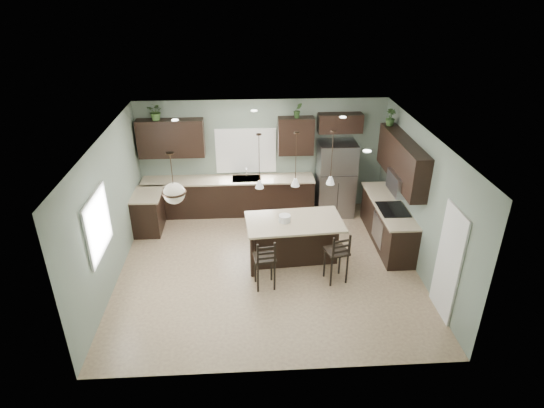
{
  "coord_description": "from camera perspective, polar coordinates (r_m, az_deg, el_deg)",
  "views": [
    {
      "loc": [
        -0.39,
        -7.76,
        5.38
      ],
      "look_at": [
        0.1,
        0.4,
        1.25
      ],
      "focal_mm": 30.0,
      "sensor_mm": 36.0,
      "label": 1
    }
  ],
  "objects": [
    {
      "name": "serving_dish",
      "position": [
        9.16,
        1.59,
        -1.82
      ],
      "size": [
        0.24,
        0.24,
        0.14
      ],
      "primitive_type": "cylinder",
      "color": "silver",
      "rests_on": "kitchen_island"
    },
    {
      "name": "right_upper_cabs",
      "position": [
        9.84,
        15.98,
        5.32
      ],
      "size": [
        0.34,
        2.35,
        0.9
      ],
      "primitive_type": "cube",
      "color": "black",
      "rests_on": "room_shell"
    },
    {
      "name": "microwave",
      "position": [
        9.73,
        15.9,
        2.53
      ],
      "size": [
        0.4,
        0.75,
        0.4
      ],
      "primitive_type": "cube",
      "color": "gray",
      "rests_on": "right_upper_cabs"
    },
    {
      "name": "back_upper_left",
      "position": [
        11.04,
        -12.56,
        8.05
      ],
      "size": [
        1.55,
        0.34,
        0.9
      ],
      "primitive_type": "cube",
      "color": "black",
      "rests_on": "room_shell"
    },
    {
      "name": "ground",
      "position": [
        9.45,
        -0.46,
        -7.9
      ],
      "size": [
        6.0,
        6.0,
        0.0
      ],
      "primitive_type": "plane",
      "color": "#9E8466",
      "rests_on": "ground"
    },
    {
      "name": "plant_back_right",
      "position": [
        10.75,
        3.26,
        11.67
      ],
      "size": [
        0.22,
        0.18,
        0.36
      ],
      "primitive_type": "imported",
      "rotation": [
        0.0,
        0.0,
        0.12
      ],
      "color": "#2A481F",
      "rests_on": "back_upper_right"
    },
    {
      "name": "back_countertop",
      "position": [
        11.13,
        -5.52,
        3.05
      ],
      "size": [
        4.2,
        0.66,
        0.04
      ],
      "primitive_type": "cube",
      "color": "#BDAD8E",
      "rests_on": "back_lower_cabs"
    },
    {
      "name": "left_return_cabs",
      "position": [
        10.92,
        -15.26,
        -1.07
      ],
      "size": [
        0.6,
        0.9,
        0.9
      ],
      "primitive_type": "cube",
      "color": "black",
      "rests_on": "ground"
    },
    {
      "name": "room_shell",
      "position": [
        8.6,
        -0.51,
        1.45
      ],
      "size": [
        6.0,
        6.0,
        6.0
      ],
      "color": "slate",
      "rests_on": "ground"
    },
    {
      "name": "left_return_countertop",
      "position": [
        10.71,
        -15.45,
        1.15
      ],
      "size": [
        0.66,
        0.96,
        0.04
      ],
      "primitive_type": "cube",
      "color": "#BDAD8E",
      "rests_on": "left_return_cabs"
    },
    {
      "name": "faucet",
      "position": [
        11.03,
        -3.22,
        3.82
      ],
      "size": [
        0.02,
        0.02,
        0.28
      ],
      "primitive_type": "cylinder",
      "color": "silver",
      "rests_on": "back_countertop"
    },
    {
      "name": "bar_stool_right",
      "position": [
        8.87,
        8.07,
        -6.52
      ],
      "size": [
        0.49,
        0.49,
        1.1
      ],
      "primitive_type": "cube",
      "rotation": [
        0.0,
        0.0,
        0.24
      ],
      "color": "black",
      "rests_on": "ground"
    },
    {
      "name": "pendant_center",
      "position": [
        8.66,
        3.01,
        5.57
      ],
      "size": [
        0.17,
        0.17,
        1.1
      ],
      "primitive_type": null,
      "color": "white",
      "rests_on": "room_shell"
    },
    {
      "name": "chandelier",
      "position": [
        7.81,
        -12.38,
        3.18
      ],
      "size": [
        0.42,
        0.42,
        0.94
      ],
      "primitive_type": null,
      "color": "beige",
      "rests_on": "room_shell"
    },
    {
      "name": "fridge_header",
      "position": [
        11.04,
        8.55,
        10.02
      ],
      "size": [
        1.05,
        0.34,
        0.45
      ],
      "primitive_type": "cube",
      "color": "black",
      "rests_on": "room_shell"
    },
    {
      "name": "bar_stool_left",
      "position": [
        8.62,
        -0.92,
        -7.38
      ],
      "size": [
        0.44,
        0.44,
        1.07
      ],
      "primitive_type": "cube",
      "rotation": [
        0.0,
        0.0,
        0.13
      ],
      "color": "black",
      "rests_on": "ground"
    },
    {
      "name": "right_countertop",
      "position": [
        10.19,
        14.47,
        -0.06
      ],
      "size": [
        0.66,
        2.35,
        0.04
      ],
      "primitive_type": "cube",
      "color": "#BDAD8E",
      "rests_on": "right_lower_cabs"
    },
    {
      "name": "pendant_left",
      "position": [
        8.57,
        -1.62,
        5.36
      ],
      "size": [
        0.17,
        0.17,
        1.1
      ],
      "primitive_type": null,
      "color": "silver",
      "rests_on": "room_shell"
    },
    {
      "name": "pantry_door",
      "position": [
        8.3,
        21.25,
        -6.95
      ],
      "size": [
        0.04,
        0.82,
        2.04
      ],
      "primitive_type": "cube",
      "color": "white",
      "rests_on": "ground"
    },
    {
      "name": "plant_back_left",
      "position": [
        10.87,
        -14.36,
        11.18
      ],
      "size": [
        0.44,
        0.41,
        0.41
      ],
      "primitive_type": "imported",
      "rotation": [
        0.0,
        0.0,
        -0.3
      ],
      "color": "#365726",
      "rests_on": "back_upper_left"
    },
    {
      "name": "sink_inset",
      "position": [
        11.12,
        -3.2,
        3.19
      ],
      "size": [
        0.7,
        0.45,
        0.01
      ],
      "primitive_type": "cube",
      "color": "gray",
      "rests_on": "back_countertop"
    },
    {
      "name": "pendant_right",
      "position": [
        8.81,
        7.52,
        5.75
      ],
      "size": [
        0.17,
        0.17,
        1.1
      ],
      "primitive_type": null,
      "color": "white",
      "rests_on": "room_shell"
    },
    {
      "name": "back_upper_right",
      "position": [
        10.96,
        3.01,
        8.52
      ],
      "size": [
        0.85,
        0.34,
        0.9
      ],
      "primitive_type": "cube",
      "color": "black",
      "rests_on": "room_shell"
    },
    {
      "name": "plant_right_wall",
      "position": [
        10.49,
        14.66,
        10.49
      ],
      "size": [
        0.23,
        0.23,
        0.37
      ],
      "primitive_type": "imported",
      "rotation": [
        0.0,
        0.0,
        0.12
      ],
      "color": "#2D4B20",
      "rests_on": "right_upper_cabs"
    },
    {
      "name": "cooktop",
      "position": [
        9.95,
        14.93,
        -0.65
      ],
      "size": [
        0.58,
        0.75,
        0.02
      ],
      "primitive_type": "cube",
      "color": "black",
      "rests_on": "right_countertop"
    },
    {
      "name": "back_lower_cabs",
      "position": [
        11.35,
        -5.42,
        0.92
      ],
      "size": [
        4.2,
        0.6,
        0.9
      ],
      "primitive_type": "cube",
      "color": "black",
      "rests_on": "ground"
    },
    {
      "name": "refrigerator",
      "position": [
        11.23,
        7.99,
        3.15
      ],
      "size": [
        0.9,
        0.74,
        1.85
      ],
      "primitive_type": "cube",
      "color": "gray",
      "rests_on": "ground"
    },
    {
      "name": "window_back",
      "position": [
        11.17,
        -3.3,
        6.71
      ],
      "size": [
        1.35,
        0.02,
        1.0
      ],
      "primitive_type": "cube",
      "color": "white",
      "rests_on": "room_shell"
    },
    {
      "name": "wall_oven_front",
      "position": [
        10.1,
        13.06,
        -3.19
      ],
      "size": [
        0.01,
        0.72,
        0.6
      ],
      "primitive_type": "cube",
      "color": "gray",
      "rests_on": "right_lower_cabs"
    },
    {
      "name": "kitchen_island",
      "position": [
        9.45,
        2.75,
        -4.58
      ],
      "size": [
        2.03,
        1.25,
        0.92
      ],
      "primitive_type": "cube",
      "rotation": [
        0.0,
        0.0,
        0.07
      ],
      "color": "black",
      "rests_on": "ground"
    },
    {
      "name": "right_lower_cabs",
      "position": [
        10.41,
        14.28,
        -2.37
      ],
      "size": [
        0.6,
        2.35,
        0.9
      ],
      "primitive_type": "cube",
      "color": "black",
      "rests_on": "ground"
    },
    {
      "name": "window_left",
      "position": [
        8.36,
        -21.11,
        -2.44
      ],
      "size": [
        0.02,
        1.1,
        1.0
      ],
      "primitive_type": "cube",
      "color": "white",
      "rests_on": "room_shell"
    }
  ]
}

